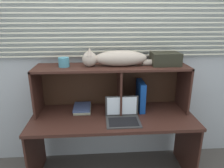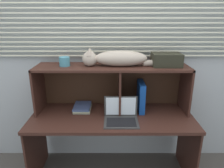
{
  "view_description": "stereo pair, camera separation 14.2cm",
  "coord_description": "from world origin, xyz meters",
  "px_view_note": "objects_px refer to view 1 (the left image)",
  "views": [
    {
      "loc": [
        -0.14,
        -1.66,
        1.66
      ],
      "look_at": [
        0.0,
        0.32,
        0.99
      ],
      "focal_mm": 33.21,
      "sensor_mm": 36.0,
      "label": 1
    },
    {
      "loc": [
        0.0,
        -1.67,
        1.66
      ],
      "look_at": [
        0.0,
        0.32,
        0.99
      ],
      "focal_mm": 33.21,
      "sensor_mm": 36.0,
      "label": 2
    }
  ],
  "objects_px": {
    "small_basket": "(64,62)",
    "storage_box": "(165,59)",
    "cat": "(116,58)",
    "laptop": "(123,116)",
    "book_stack": "(82,108)",
    "binder_upright": "(141,96)"
  },
  "relations": [
    {
      "from": "laptop",
      "to": "storage_box",
      "type": "distance_m",
      "value": 0.71
    },
    {
      "from": "binder_upright",
      "to": "small_basket",
      "type": "xyz_separation_m",
      "value": [
        -0.76,
        0.0,
        0.37
      ]
    },
    {
      "from": "binder_upright",
      "to": "book_stack",
      "type": "xyz_separation_m",
      "value": [
        -0.61,
        0.0,
        -0.13
      ]
    },
    {
      "from": "cat",
      "to": "binder_upright",
      "type": "relative_size",
      "value": 2.79
    },
    {
      "from": "cat",
      "to": "storage_box",
      "type": "relative_size",
      "value": 3.08
    },
    {
      "from": "cat",
      "to": "laptop",
      "type": "height_order",
      "value": "cat"
    },
    {
      "from": "laptop",
      "to": "small_basket",
      "type": "bearing_deg",
      "value": 157.04
    },
    {
      "from": "cat",
      "to": "binder_upright",
      "type": "xyz_separation_m",
      "value": [
        0.26,
        0.0,
        -0.4
      ]
    },
    {
      "from": "small_basket",
      "to": "storage_box",
      "type": "relative_size",
      "value": 0.37
    },
    {
      "from": "binder_upright",
      "to": "small_basket",
      "type": "relative_size",
      "value": 2.97
    },
    {
      "from": "binder_upright",
      "to": "small_basket",
      "type": "distance_m",
      "value": 0.85
    },
    {
      "from": "cat",
      "to": "small_basket",
      "type": "bearing_deg",
      "value": 180.0
    },
    {
      "from": "binder_upright",
      "to": "book_stack",
      "type": "bearing_deg",
      "value": 179.83
    },
    {
      "from": "small_basket",
      "to": "cat",
      "type": "bearing_deg",
      "value": -0.0
    },
    {
      "from": "book_stack",
      "to": "storage_box",
      "type": "xyz_separation_m",
      "value": [
        0.84,
        -0.0,
        0.51
      ]
    },
    {
      "from": "book_stack",
      "to": "storage_box",
      "type": "bearing_deg",
      "value": -0.12
    },
    {
      "from": "book_stack",
      "to": "cat",
      "type": "bearing_deg",
      "value": -0.3
    },
    {
      "from": "cat",
      "to": "binder_upright",
      "type": "bearing_deg",
      "value": 0.0
    },
    {
      "from": "laptop",
      "to": "binder_upright",
      "type": "height_order",
      "value": "binder_upright"
    },
    {
      "from": "cat",
      "to": "laptop",
      "type": "xyz_separation_m",
      "value": [
        0.04,
        -0.23,
        -0.51
      ]
    },
    {
      "from": "binder_upright",
      "to": "storage_box",
      "type": "relative_size",
      "value": 1.1
    },
    {
      "from": "storage_box",
      "to": "small_basket",
      "type": "bearing_deg",
      "value": 180.0
    }
  ]
}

